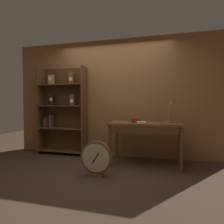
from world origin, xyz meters
TOP-DOWN VIEW (x-y plane):
  - ground_plane at (0.00, 0.00)m, footprint 10.00×10.00m
  - back_wood_panel at (0.00, 1.33)m, footprint 4.80×0.05m
  - bookshelf at (-1.22, 1.16)m, footprint 1.12×0.31m
  - workbench at (0.73, 0.80)m, footprint 1.36×0.66m
  - desk_lamp at (1.19, 0.87)m, footprint 0.18×0.18m
  - toolbox_small at (0.55, 0.81)m, footprint 0.15×0.13m
  - open_repair_manual at (0.66, 0.71)m, footprint 0.20×0.25m
  - round_clock_large at (0.02, 0.00)m, footprint 0.53×0.11m

SIDE VIEW (x-z plane):
  - ground_plane at x=0.00m, z-range 0.00..0.00m
  - round_clock_large at x=0.02m, z-range 0.00..0.57m
  - workbench at x=0.73m, z-range 0.31..1.12m
  - open_repair_manual at x=0.66m, z-range 0.81..0.83m
  - toolbox_small at x=0.55m, z-range 0.81..0.89m
  - bookshelf at x=-1.22m, z-range -0.01..1.99m
  - desk_lamp at x=1.19m, z-range 0.84..1.31m
  - back_wood_panel at x=0.00m, z-range 0.00..2.60m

